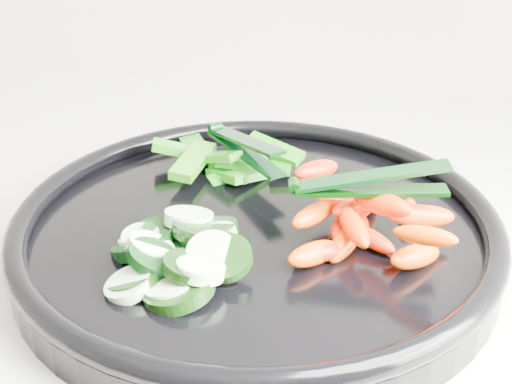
# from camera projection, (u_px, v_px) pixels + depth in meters

# --- Properties ---
(veggie_tray) EXTENTS (0.41, 0.41, 0.04)m
(veggie_tray) POSITION_uv_depth(u_px,v_px,m) (256.00, 232.00, 0.55)
(veggie_tray) COLOR black
(veggie_tray) RESTS_ON counter
(cucumber_pile) EXTENTS (0.12, 0.13, 0.04)m
(cucumber_pile) POSITION_uv_depth(u_px,v_px,m) (175.00, 251.00, 0.50)
(cucumber_pile) COLOR black
(cucumber_pile) RESTS_ON veggie_tray
(carrot_pile) EXTENTS (0.13, 0.13, 0.05)m
(carrot_pile) POSITION_uv_depth(u_px,v_px,m) (362.00, 222.00, 0.52)
(carrot_pile) COLOR #FF5700
(carrot_pile) RESTS_ON veggie_tray
(pepper_pile) EXTENTS (0.14, 0.11, 0.03)m
(pepper_pile) POSITION_uv_depth(u_px,v_px,m) (226.00, 161.00, 0.63)
(pepper_pile) COLOR #0E6D0A
(pepper_pile) RESTS_ON veggie_tray
(tong_carrot) EXTENTS (0.11, 0.04, 0.02)m
(tong_carrot) POSITION_uv_depth(u_px,v_px,m) (366.00, 183.00, 0.50)
(tong_carrot) COLOR black
(tong_carrot) RESTS_ON carrot_pile
(tong_pepper) EXTENTS (0.09, 0.09, 0.02)m
(tong_pepper) POSITION_uv_depth(u_px,v_px,m) (243.00, 145.00, 0.62)
(tong_pepper) COLOR black
(tong_pepper) RESTS_ON pepper_pile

